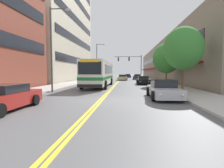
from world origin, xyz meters
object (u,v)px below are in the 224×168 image
object	(u,v)px
car_black_parked_right_mid	(143,80)
car_navy_moving_second	(128,76)
traffic_signal_mast	(132,62)
street_tree_right_mid	(166,58)
city_bus	(99,73)
car_beige_moving_lead	(123,78)
fire_hydrant	(160,83)
car_red_parked_left_mid	(2,98)
street_tree_right_near	(183,48)
car_silver_parked_right_foreground	(163,90)
street_lamp_left_near	(54,43)
car_slate_blue_parked_left_near	(103,77)
car_dark_grey_parked_right_far	(137,77)
street_lamp_left_far	(98,59)

from	to	relation	value
car_black_parked_right_mid	car_navy_moving_second	distance (m)	33.04
traffic_signal_mast	street_tree_right_mid	xyz separation A→B (m)	(4.41, -18.27, -0.52)
city_bus	car_navy_moving_second	world-z (taller)	city_bus
car_beige_moving_lead	fire_hydrant	distance (m)	18.59
car_red_parked_left_mid	street_tree_right_near	world-z (taller)	street_tree_right_near
car_silver_parked_right_foreground	street_tree_right_near	distance (m)	5.19
street_lamp_left_near	fire_hydrant	size ratio (longest dim) A/B	10.42
car_slate_blue_parked_left_near	car_silver_parked_right_foreground	xyz separation A→B (m)	(8.71, -30.85, 0.05)
street_lamp_left_near	car_black_parked_right_mid	bearing A→B (deg)	50.95
car_black_parked_right_mid	street_lamp_left_near	size ratio (longest dim) A/B	0.54
car_black_parked_right_mid	car_silver_parked_right_foreground	bearing A→B (deg)	-89.51
car_silver_parked_right_foreground	car_dark_grey_parked_right_far	size ratio (longest dim) A/B	1.04
car_slate_blue_parked_left_near	car_dark_grey_parked_right_far	xyz separation A→B (m)	(8.72, 2.02, 0.06)
traffic_signal_mast	fire_hydrant	bearing A→B (deg)	-81.54
car_red_parked_left_mid	traffic_signal_mast	distance (m)	36.38
fire_hydrant	car_silver_parked_right_foreground	bearing A→B (deg)	-98.96
car_navy_moving_second	street_lamp_left_far	world-z (taller)	street_lamp_left_far
car_red_parked_left_mid	street_lamp_left_far	world-z (taller)	street_lamp_left_far
fire_hydrant	car_dark_grey_parked_right_far	bearing A→B (deg)	93.87
car_slate_blue_parked_left_near	street_tree_right_mid	distance (m)	21.97
car_beige_moving_lead	car_black_parked_right_mid	bearing A→B (deg)	-75.18
car_red_parked_left_mid	fire_hydrant	bearing A→B (deg)	54.68
car_slate_blue_parked_left_near	street_lamp_left_far	world-z (taller)	street_lamp_left_far
car_slate_blue_parked_left_near	car_beige_moving_lead	xyz separation A→B (m)	(5.08, -3.07, 0.04)
car_black_parked_right_mid	car_navy_moving_second	bearing A→B (deg)	93.79
car_red_parked_left_mid	car_silver_parked_right_foreground	xyz separation A→B (m)	(8.81, 4.71, 0.02)
car_red_parked_left_mid	car_beige_moving_lead	xyz separation A→B (m)	(5.18, 32.49, 0.01)
street_lamp_left_far	car_red_parked_left_mid	bearing A→B (deg)	-88.91
car_red_parked_left_mid	car_navy_moving_second	size ratio (longest dim) A/B	1.00
street_lamp_left_far	street_tree_right_mid	size ratio (longest dim) A/B	1.46
street_lamp_left_near	street_lamp_left_far	distance (m)	24.67
car_slate_blue_parked_left_near	car_dark_grey_parked_right_far	distance (m)	8.95
city_bus	fire_hydrant	xyz separation A→B (m)	(7.84, -0.13, -1.30)
car_slate_blue_parked_left_near	traffic_signal_mast	distance (m)	8.11
car_black_parked_right_mid	street_tree_right_mid	world-z (taller)	street_tree_right_mid
street_tree_right_mid	traffic_signal_mast	bearing A→B (deg)	103.58
city_bus	street_lamp_left_near	distance (m)	8.16
traffic_signal_mast	fire_hydrant	world-z (taller)	traffic_signal_mast
car_beige_moving_lead	street_lamp_left_near	bearing A→B (deg)	-103.18
car_red_parked_left_mid	car_beige_moving_lead	world-z (taller)	car_beige_moving_lead
city_bus	fire_hydrant	size ratio (longest dim) A/B	15.83
car_red_parked_left_mid	fire_hydrant	size ratio (longest dim) A/B	6.21
car_slate_blue_parked_left_near	car_silver_parked_right_foreground	bearing A→B (deg)	-74.23
street_lamp_left_far	city_bus	bearing A→B (deg)	-79.90
city_bus	car_dark_grey_parked_right_far	bearing A→B (deg)	74.59
car_black_parked_right_mid	fire_hydrant	distance (m)	4.90
city_bus	car_slate_blue_parked_left_near	bearing A→B (deg)	96.67
city_bus	car_silver_parked_right_foreground	distance (m)	11.91
car_dark_grey_parked_right_far	car_navy_moving_second	bearing A→B (deg)	99.01
car_slate_blue_parked_left_near	car_beige_moving_lead	bearing A→B (deg)	-31.17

